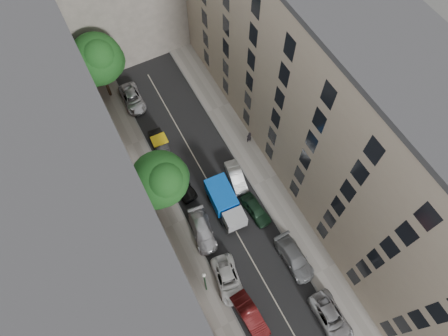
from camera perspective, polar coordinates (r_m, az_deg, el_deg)
ground at (r=42.27m, az=-0.61°, el=-4.96°), size 120.00×120.00×0.00m
road_surface at (r=42.26m, az=-0.61°, el=-4.96°), size 8.00×44.00×0.02m
sidewalk_left at (r=41.60m, az=-7.43°, el=-8.11°), size 3.00×44.00×0.15m
sidewalk_right at (r=43.50m, az=5.84°, el=-1.81°), size 3.00×44.00×0.15m
building_left at (r=32.71m, az=-18.27°, el=-6.02°), size 8.00×44.00×20.00m
building_right at (r=37.31m, az=14.59°, el=8.57°), size 8.00×44.00×20.00m
tarp_truck at (r=40.71m, az=0.15°, el=-4.98°), size 2.50×5.73×2.59m
car_left_1 at (r=38.53m, az=3.74°, el=-20.27°), size 1.97×4.70×1.51m
car_left_2 at (r=39.11m, az=0.57°, el=-15.66°), size 3.01×5.15×1.35m
car_left_3 at (r=40.45m, az=-3.09°, el=-8.96°), size 2.71×5.14×1.42m
car_left_4 at (r=42.57m, az=-6.10°, el=-2.44°), size 2.32×4.42×1.43m
car_left_5 at (r=45.27m, az=-9.04°, el=3.25°), size 1.65×4.38×1.43m
car_left_6 at (r=49.71m, az=-12.95°, el=9.64°), size 2.39×4.92×1.35m
car_right_0 at (r=39.69m, az=15.07°, el=-20.00°), size 2.46×5.09×1.40m
car_right_1 at (r=40.13m, az=10.03°, el=-12.54°), size 2.16×5.10×1.47m
car_right_2 at (r=41.36m, az=4.56°, el=-5.93°), size 1.96×4.13×1.36m
car_right_3 at (r=42.84m, az=1.72°, el=-1.27°), size 2.00×4.20×1.33m
tree_mid at (r=37.06m, az=-8.91°, el=-1.76°), size 5.62×5.39×8.92m
tree_far at (r=47.13m, az=-17.52°, el=14.41°), size 5.97×5.79×9.00m
lamp_post at (r=35.89m, az=-2.76°, el=-15.78°), size 0.36×0.36×5.91m
pedestrian at (r=45.01m, az=3.60°, el=4.44°), size 0.66×0.47×1.73m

